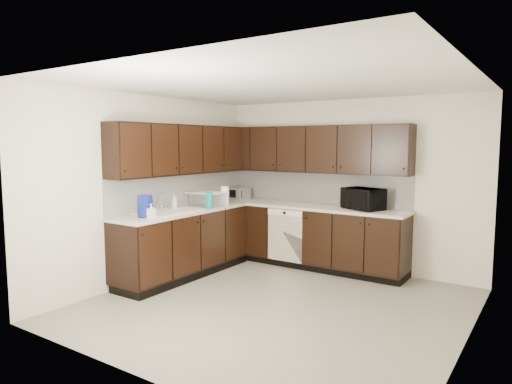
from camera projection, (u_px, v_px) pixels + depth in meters
floor at (276, 305)px, 5.26m from camera, size 4.00×4.00×0.00m
ceiling at (277, 85)px, 5.00m from camera, size 4.00×4.00×0.00m
wall_back at (346, 184)px, 6.78m from camera, size 4.00×0.02×2.50m
wall_left at (151, 188)px, 6.24m from camera, size 0.02×4.00×2.50m
wall_right at (470, 213)px, 4.02m from camera, size 0.02×4.00×2.50m
wall_front at (140, 223)px, 3.48m from camera, size 4.00×0.02×2.50m
lower_cabinets at (257, 242)px, 6.69m from camera, size 3.00×2.80×0.90m
countertop at (256, 208)px, 6.64m from camera, size 3.03×2.83×0.04m
backsplash at (253, 188)px, 6.90m from camera, size 3.00×2.80×0.48m
upper_cabinets at (255, 149)px, 6.68m from camera, size 3.00×2.80×0.70m
dishwasher at (285, 232)px, 6.76m from camera, size 0.58×0.04×0.78m
sink at (168, 217)px, 6.09m from camera, size 0.54×0.82×0.42m
microwave at (363, 199)px, 6.35m from camera, size 0.64×0.54×0.30m
soap_bottle_a at (151, 211)px, 5.59m from camera, size 0.09×0.09×0.18m
soap_bottle_b at (174, 202)px, 6.36m from camera, size 0.10×0.10×0.21m
toaster_oven at (240, 193)px, 7.55m from camera, size 0.37×0.33×0.19m
storage_bin at (206, 199)px, 6.77m from camera, size 0.58×0.50×0.19m
blue_pitcher at (145, 206)px, 5.68m from camera, size 0.24×0.24×0.28m
teal_tumbler at (209, 200)px, 6.48m from camera, size 0.12×0.12×0.22m
paper_towel_roll at (225, 196)px, 6.86m from camera, size 0.15×0.15×0.27m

